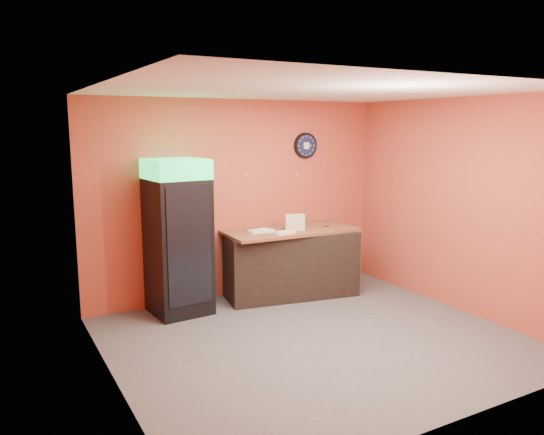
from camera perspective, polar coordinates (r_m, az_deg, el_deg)
floor at (r=6.28m, az=4.70°, el=-12.94°), size 4.50×4.50×0.00m
back_wall at (r=7.61m, az=-3.52°, el=2.03°), size 4.50×0.02×2.80m
left_wall at (r=5.02m, az=-17.02°, el=-2.42°), size 0.02×4.00×2.80m
right_wall at (r=7.37m, az=19.59°, el=1.22°), size 0.02×4.00×2.80m
ceiling at (r=5.81m, az=5.09°, el=13.46°), size 4.50×4.00×0.02m
beverage_cooler at (r=6.93m, az=-9.99°, el=-2.35°), size 0.76×0.77×2.02m
prep_counter at (r=7.71m, az=1.87°, el=-4.94°), size 1.98×1.14×0.93m
wall_clock at (r=8.05m, az=3.62°, el=7.73°), size 0.38×0.06×0.38m
wall_phone at (r=7.33m, az=-6.98°, el=3.36°), size 0.13×0.11×0.23m
butcher_paper at (r=7.60m, az=1.89°, el=-1.39°), size 1.92×0.97×0.04m
sub_roll_stack at (r=7.47m, az=2.49°, el=-0.53°), size 0.29×0.19×0.23m
wrapped_sandwich_left at (r=7.34m, az=-0.73°, el=-1.48°), size 0.26×0.15×0.04m
wrapped_sandwich_mid at (r=7.23m, az=1.40°, el=-1.63°), size 0.31×0.15×0.04m
wrapped_sandwich_right at (r=7.32m, az=-1.42°, el=-1.47°), size 0.33×0.18×0.04m
kitchen_tool at (r=7.61m, az=1.91°, el=-1.00°), size 0.06×0.06×0.06m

